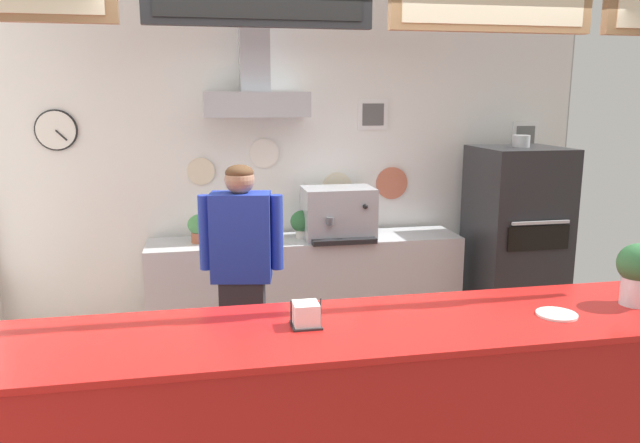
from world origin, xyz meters
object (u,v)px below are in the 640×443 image
at_px(espresso_machine, 338,213).
at_px(basil_vase, 637,273).
at_px(pizza_oven, 515,243).
at_px(condiment_plate, 557,314).
at_px(potted_basil, 199,227).
at_px(napkin_holder, 306,315).
at_px(potted_sage, 245,227).
at_px(shop_worker, 242,282).
at_px(potted_thyme, 303,223).

xyz_separation_m(espresso_machine, basil_vase, (1.03, -2.30, 0.09)).
bearing_deg(pizza_oven, condiment_plate, -114.18).
distance_m(espresso_machine, potted_basil, 1.16).
bearing_deg(napkin_holder, condiment_plate, -4.54).
bearing_deg(potted_sage, potted_basil, 173.10).
relative_size(espresso_machine, potted_basil, 2.55).
bearing_deg(potted_basil, basil_vase, -47.01).
height_order(shop_worker, napkin_holder, shop_worker).
bearing_deg(napkin_holder, shop_worker, 100.27).
relative_size(pizza_oven, basil_vase, 5.54).
xyz_separation_m(shop_worker, potted_thyme, (0.58, 1.12, 0.14)).
height_order(potted_thyme, potted_sage, potted_thyme).
bearing_deg(espresso_machine, napkin_holder, -106.32).
distance_m(espresso_machine, condiment_plate, 2.43).
bearing_deg(espresso_machine, potted_basil, 177.87).
bearing_deg(condiment_plate, espresso_machine, 103.08).
xyz_separation_m(pizza_oven, potted_sage, (-2.30, 0.20, 0.20)).
relative_size(shop_worker, napkin_holder, 11.49).
bearing_deg(potted_basil, napkin_holder, -78.06).
bearing_deg(potted_basil, potted_thyme, -0.27).
distance_m(potted_thyme, basil_vase, 2.69).
xyz_separation_m(pizza_oven, espresso_machine, (-1.52, 0.20, 0.28)).
bearing_deg(basil_vase, pizza_oven, 76.72).
relative_size(espresso_machine, napkin_holder, 4.08).
bearing_deg(napkin_holder, pizza_oven, 43.44).
distance_m(potted_thyme, potted_basil, 0.85).
bearing_deg(basil_vase, condiment_plate, -171.75).
bearing_deg(condiment_plate, basil_vase, 8.25).
distance_m(pizza_oven, potted_basil, 2.69).
distance_m(pizza_oven, espresso_machine, 1.56).
bearing_deg(potted_basil, shop_worker, -76.31).
xyz_separation_m(pizza_oven, shop_worker, (-2.40, -0.88, 0.07)).
xyz_separation_m(potted_sage, condiment_plate, (1.33, -2.36, 0.01)).
relative_size(basil_vase, condiment_plate, 1.64).
height_order(potted_sage, napkin_holder, napkin_holder).
distance_m(pizza_oven, potted_thyme, 1.85).
bearing_deg(potted_thyme, potted_basil, 179.73).
relative_size(potted_thyme, napkin_holder, 1.63).
bearing_deg(shop_worker, pizza_oven, -149.77).
bearing_deg(potted_thyme, condiment_plate, -70.57).
height_order(shop_worker, potted_basil, shop_worker).
relative_size(potted_sage, basil_vase, 0.68).
bearing_deg(potted_basil, potted_sage, -6.90).
xyz_separation_m(potted_thyme, potted_basil, (-0.85, 0.00, -0.00)).
relative_size(basil_vase, napkin_holder, 2.20).
height_order(shop_worker, basil_vase, shop_worker).
relative_size(potted_basil, napkin_holder, 1.60).
height_order(espresso_machine, potted_basil, espresso_machine).
bearing_deg(espresso_machine, pizza_oven, -7.41).
relative_size(espresso_machine, potted_thyme, 2.50).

